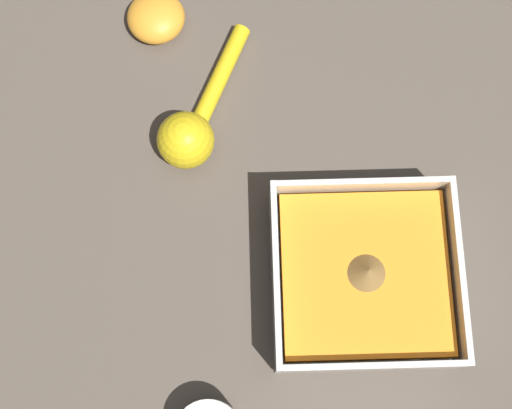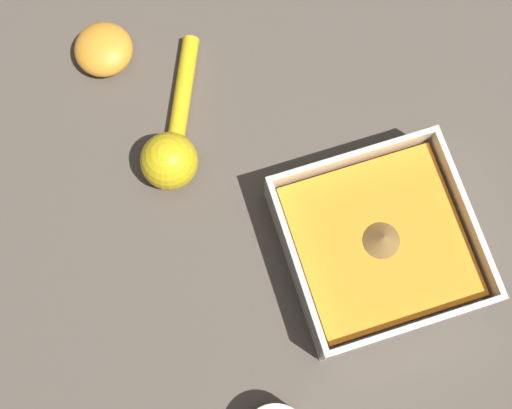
% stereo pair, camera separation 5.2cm
% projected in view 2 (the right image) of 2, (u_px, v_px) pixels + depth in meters
% --- Properties ---
extents(ground_plane, '(4.00, 4.00, 0.00)m').
position_uv_depth(ground_plane, '(382.00, 247.00, 0.75)').
color(ground_plane, brown).
extents(square_dish, '(0.18, 0.18, 0.06)m').
position_uv_depth(square_dish, '(378.00, 245.00, 0.73)').
color(square_dish, silver).
rests_on(square_dish, ground_plane).
extents(lemon_squeezer, '(0.17, 0.10, 0.06)m').
position_uv_depth(lemon_squeezer, '(172.00, 149.00, 0.75)').
color(lemon_squeezer, yellow).
rests_on(lemon_squeezer, ground_plane).
extents(lemon_half, '(0.07, 0.07, 0.04)m').
position_uv_depth(lemon_half, '(104.00, 49.00, 0.79)').
color(lemon_half, orange).
rests_on(lemon_half, ground_plane).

